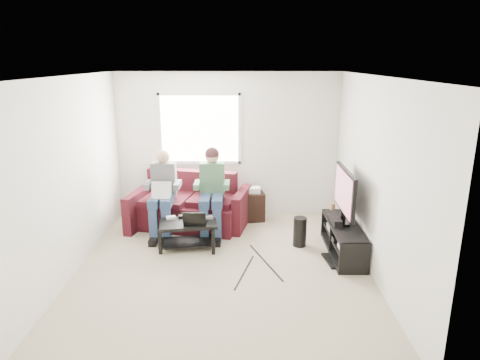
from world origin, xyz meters
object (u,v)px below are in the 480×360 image
at_px(sofa, 191,207).
at_px(subwoofer, 300,232).
at_px(end_table, 254,205).
at_px(tv_stand, 343,240).
at_px(coffee_table, 188,229).
at_px(tv, 345,193).

height_order(sofa, subwoofer, sofa).
bearing_deg(subwoofer, sofa, 154.88).
distance_m(sofa, end_table, 1.14).
xyz_separation_m(tv_stand, subwoofer, (-0.61, 0.27, 0.03)).
bearing_deg(tv_stand, sofa, 155.30).
bearing_deg(end_table, coffee_table, -130.64).
distance_m(sofa, tv_stand, 2.64).
bearing_deg(tv, subwoofer, 164.79).
bearing_deg(coffee_table, sofa, 94.61).
xyz_separation_m(tv, end_table, (-1.29, 1.28, -0.64)).
distance_m(coffee_table, end_table, 1.58).
xyz_separation_m(coffee_table, end_table, (1.03, 1.20, -0.04)).
relative_size(tv, end_table, 1.79).
xyz_separation_m(tv_stand, tv, (-0.00, 0.10, 0.71)).
bearing_deg(tv, tv_stand, -88.53).
xyz_separation_m(tv, subwoofer, (-0.61, 0.17, -0.69)).
distance_m(tv, end_table, 1.93).
bearing_deg(coffee_table, subwoofer, 2.83).
height_order(tv_stand, tv, tv).
relative_size(sofa, tv, 1.93).
xyz_separation_m(sofa, tv, (2.40, -1.00, 0.58)).
bearing_deg(tv_stand, end_table, 133.13).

